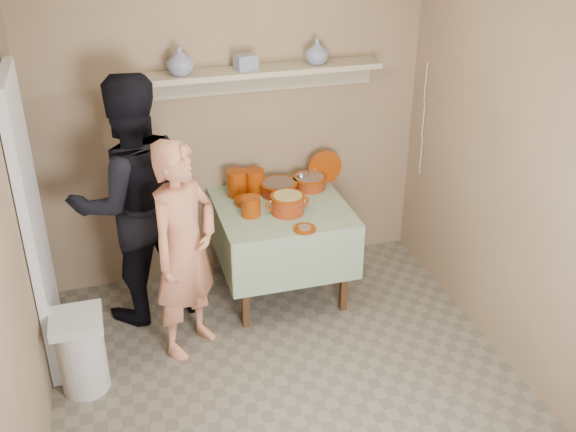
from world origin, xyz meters
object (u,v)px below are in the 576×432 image
object	(u,v)px
person_helper	(133,202)
serving_table	(281,219)
trash_bin	(81,352)
person_cook	(185,250)
cazuela_rice	(288,202)

from	to	relation	value
person_helper	serving_table	size ratio (longest dim) A/B	1.90
trash_bin	person_helper	bearing A→B (deg)	59.65
serving_table	person_cook	bearing A→B (deg)	-148.54
serving_table	cazuela_rice	size ratio (longest dim) A/B	2.95
person_cook	serving_table	bearing A→B (deg)	-9.05
trash_bin	cazuela_rice	bearing A→B (deg)	21.46
person_cook	serving_table	distance (m)	0.94
person_cook	cazuela_rice	size ratio (longest dim) A/B	4.68
cazuela_rice	trash_bin	xyz separation A→B (m)	(-1.54, -0.60, -0.56)
cazuela_rice	trash_bin	size ratio (longest dim) A/B	0.59
trash_bin	person_cook	bearing A→B (deg)	18.89
serving_table	cazuela_rice	xyz separation A→B (m)	(0.01, -0.13, 0.20)
cazuela_rice	trash_bin	distance (m)	1.75
cazuela_rice	trash_bin	bearing A→B (deg)	-158.54
serving_table	trash_bin	size ratio (longest dim) A/B	1.74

